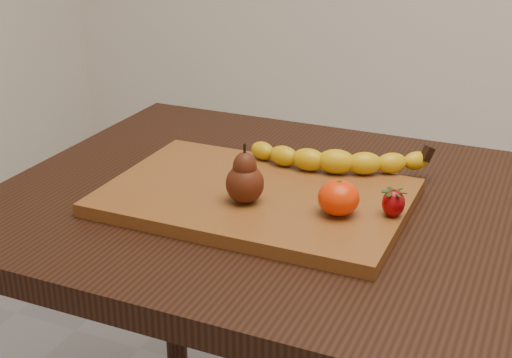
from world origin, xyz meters
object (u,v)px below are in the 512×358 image
at_px(table, 318,260).
at_px(cutting_board, 256,197).
at_px(mandarin, 339,198).
at_px(pear, 245,174).

height_order(table, cutting_board, cutting_board).
distance_m(table, mandarin, 0.16).
relative_size(pear, mandarin, 1.49).
height_order(table, pear, pear).
xyz_separation_m(table, mandarin, (0.05, -0.06, 0.14)).
bearing_deg(mandarin, table, 127.37).
bearing_deg(table, cutting_board, -156.87).
xyz_separation_m(table, cutting_board, (-0.09, -0.04, 0.11)).
relative_size(table, cutting_board, 2.22).
bearing_deg(pear, table, 40.93).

